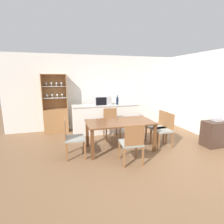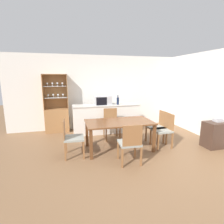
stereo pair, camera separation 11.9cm
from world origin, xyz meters
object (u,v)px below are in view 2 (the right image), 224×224
(dining_chair_side_right_near, at_px, (163,130))
(wine_bottle, at_px, (118,101))
(microwave, at_px, (103,100))
(side_cabinet, at_px, (215,135))
(display_cabinet, at_px, (57,115))
(dining_chair_head_far, at_px, (111,124))
(dining_chair_side_left_near, at_px, (72,137))
(dining_table, at_px, (119,125))
(dining_chair_side_right_far, at_px, (158,127))
(dining_chair_head_near, at_px, (130,143))
(telephone, at_px, (218,120))

(dining_chair_side_right_near, relative_size, wine_bottle, 2.94)
(microwave, bearing_deg, side_cabinet, -36.49)
(microwave, height_order, side_cabinet, microwave)
(display_cabinet, distance_m, dining_chair_head_far, 1.94)
(dining_chair_side_right_near, distance_m, dining_chair_side_left_near, 2.34)
(dining_chair_head_far, bearing_deg, dining_table, 92.89)
(dining_chair_side_right_far, xyz_separation_m, dining_chair_head_near, (-1.17, -0.94, 0.00))
(microwave, bearing_deg, wine_bottle, -6.48)
(display_cabinet, distance_m, dining_table, 2.48)
(dining_chair_side_right_near, distance_m, telephone, 1.45)
(dining_chair_head_far, relative_size, dining_chair_head_near, 1.00)
(microwave, bearing_deg, dining_chair_head_near, -86.80)
(microwave, xyz_separation_m, telephone, (2.67, -1.88, -0.36))
(dining_table, xyz_separation_m, dining_chair_side_right_far, (1.17, 0.14, -0.17))
(wine_bottle, bearing_deg, dining_chair_side_right_near, -61.20)
(dining_chair_side_right_far, xyz_separation_m, telephone, (1.38, -0.63, 0.26))
(dining_chair_side_left_near, distance_m, dining_chair_side_right_far, 2.36)
(display_cabinet, bearing_deg, dining_chair_side_right_near, -36.50)
(dining_chair_head_far, relative_size, wine_bottle, 2.94)
(dining_chair_head_near, distance_m, wine_bottle, 2.24)
(dining_chair_side_right_near, xyz_separation_m, dining_chair_side_right_far, (-0.00, 0.28, 0.00))
(wine_bottle, xyz_separation_m, telephone, (2.19, -1.83, -0.34))
(dining_chair_side_left_near, distance_m, dining_chair_head_far, 1.50)
(wine_bottle, bearing_deg, display_cabinet, 163.79)
(dining_table, bearing_deg, microwave, 95.15)
(dining_table, bearing_deg, display_cabinet, 129.82)
(dining_chair_head_near, bearing_deg, dining_chair_side_right_far, 42.43)
(wine_bottle, bearing_deg, dining_table, -105.03)
(dining_chair_head_far, bearing_deg, side_cabinet, 154.90)
(side_cabinet, bearing_deg, telephone, 21.37)
(dining_chair_side_right_near, bearing_deg, dining_chair_side_right_far, -0.41)
(dining_chair_side_left_near, bearing_deg, side_cabinet, 86.92)
(dining_chair_side_right_near, height_order, dining_chair_head_near, same)
(dining_chair_head_near, bearing_deg, dining_table, 93.64)
(dining_chair_side_right_near, height_order, dining_chair_side_left_near, same)
(dining_chair_side_right_near, relative_size, dining_chair_head_far, 1.00)
(dining_table, distance_m, dining_chair_side_right_far, 1.19)
(side_cabinet, distance_m, telephone, 0.38)
(display_cabinet, relative_size, side_cabinet, 2.81)
(dining_chair_side_right_far, relative_size, microwave, 1.71)
(dining_chair_side_right_far, height_order, dining_chair_head_near, same)
(dining_chair_side_left_near, bearing_deg, dining_table, 99.59)
(dining_chair_head_near, height_order, side_cabinet, dining_chair_head_near)
(display_cabinet, height_order, microwave, display_cabinet)
(dining_chair_head_far, distance_m, wine_bottle, 0.88)
(dining_chair_side_right_far, distance_m, telephone, 1.54)
(wine_bottle, bearing_deg, dining_chair_side_left_near, -136.08)
(dining_table, relative_size, microwave, 3.20)
(dining_table, height_order, telephone, telephone)
(display_cabinet, height_order, dining_table, display_cabinet)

